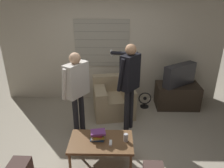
# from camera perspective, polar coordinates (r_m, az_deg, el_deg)

# --- Properties ---
(ground_plane) EXTENTS (16.00, 16.00, 0.00)m
(ground_plane) POSITION_cam_1_polar(r_m,az_deg,el_deg) (3.94, -1.04, -17.09)
(ground_plane) COLOR #B2A893
(wall_back) EXTENTS (5.20, 0.08, 2.55)m
(wall_back) POSITION_cam_1_polar(r_m,az_deg,el_deg) (5.18, -0.35, 9.18)
(wall_back) COLOR beige
(wall_back) RESTS_ON ground_plane
(armchair_beige) EXTENTS (0.96, 0.94, 0.80)m
(armchair_beige) POSITION_cam_1_polar(r_m,az_deg,el_deg) (4.84, 0.33, -3.91)
(armchair_beige) COLOR tan
(armchair_beige) RESTS_ON ground_plane
(coffee_table) EXTENTS (0.97, 0.57, 0.45)m
(coffee_table) POSITION_cam_1_polar(r_m,az_deg,el_deg) (3.45, -2.85, -15.18)
(coffee_table) COLOR brown
(coffee_table) RESTS_ON ground_plane
(tv_stand) EXTENTS (0.97, 0.56, 0.55)m
(tv_stand) POSITION_cam_1_polar(r_m,az_deg,el_deg) (5.33, 16.60, -2.94)
(tv_stand) COLOR #33281E
(tv_stand) RESTS_ON ground_plane
(tv) EXTENTS (0.80, 0.64, 0.49)m
(tv) POSITION_cam_1_polar(r_m,az_deg,el_deg) (5.13, 17.24, 2.31)
(tv) COLOR #2D2D33
(tv) RESTS_ON tv_stand
(person_left_standing) EXTENTS (0.53, 0.78, 1.60)m
(person_left_standing) POSITION_cam_1_polar(r_m,az_deg,el_deg) (3.91, -9.30, -0.15)
(person_left_standing) COLOR black
(person_left_standing) RESTS_ON ground_plane
(person_right_standing) EXTENTS (0.57, 0.79, 1.71)m
(person_right_standing) POSITION_cam_1_polar(r_m,az_deg,el_deg) (3.97, 4.52, 1.52)
(person_right_standing) COLOR black
(person_right_standing) RESTS_ON ground_plane
(book_stack) EXTENTS (0.24, 0.19, 0.15)m
(book_stack) POSITION_cam_1_polar(r_m,az_deg,el_deg) (3.41, -3.68, -13.25)
(book_stack) COLOR #284C89
(book_stack) RESTS_ON coffee_table
(soda_can) EXTENTS (0.07, 0.07, 0.13)m
(soda_can) POSITION_cam_1_polar(r_m,az_deg,el_deg) (3.39, 3.63, -13.78)
(soda_can) COLOR silver
(soda_can) RESTS_ON coffee_table
(spare_remote) EXTENTS (0.04, 0.13, 0.02)m
(spare_remote) POSITION_cam_1_polar(r_m,az_deg,el_deg) (3.36, -0.38, -15.16)
(spare_remote) COLOR white
(spare_remote) RESTS_ON coffee_table
(floor_fan) EXTENTS (0.30, 0.20, 0.37)m
(floor_fan) POSITION_cam_1_polar(r_m,az_deg,el_deg) (5.18, 8.56, -4.23)
(floor_fan) COLOR black
(floor_fan) RESTS_ON ground_plane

